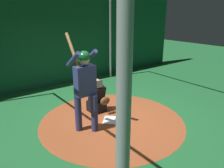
% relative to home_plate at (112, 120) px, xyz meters
% --- Properties ---
extents(ground_plane, '(28.00, 28.00, 0.00)m').
position_rel_home_plate_xyz_m(ground_plane, '(0.00, 0.00, -0.01)').
color(ground_plane, '#216633').
extents(dirt_circle, '(3.50, 3.50, 0.01)m').
position_rel_home_plate_xyz_m(dirt_circle, '(0.00, 0.00, -0.01)').
color(dirt_circle, '#9E4C28').
rests_on(dirt_circle, ground).
extents(home_plate, '(0.59, 0.59, 0.01)m').
position_rel_home_plate_xyz_m(home_plate, '(0.00, 0.00, 0.00)').
color(home_plate, white).
rests_on(home_plate, dirt_circle).
extents(batter, '(0.68, 0.49, 2.14)m').
position_rel_home_plate_xyz_m(batter, '(0.01, -0.73, 1.09)').
color(batter, navy).
rests_on(batter, ground).
extents(catcher, '(0.58, 0.40, 0.92)m').
position_rel_home_plate_xyz_m(catcher, '(-0.64, 0.00, 0.34)').
color(catcher, black).
rests_on(catcher, ground).
extents(back_wall, '(0.23, 12.00, 3.69)m').
position_rel_home_plate_xyz_m(back_wall, '(-3.56, 0.00, 1.85)').
color(back_wall, '#145133').
rests_on(back_wall, ground).
extents(cage_frame, '(6.17, 4.60, 3.26)m').
position_rel_home_plate_xyz_m(cage_frame, '(0.00, 0.00, 2.28)').
color(cage_frame, gray).
rests_on(cage_frame, ground).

